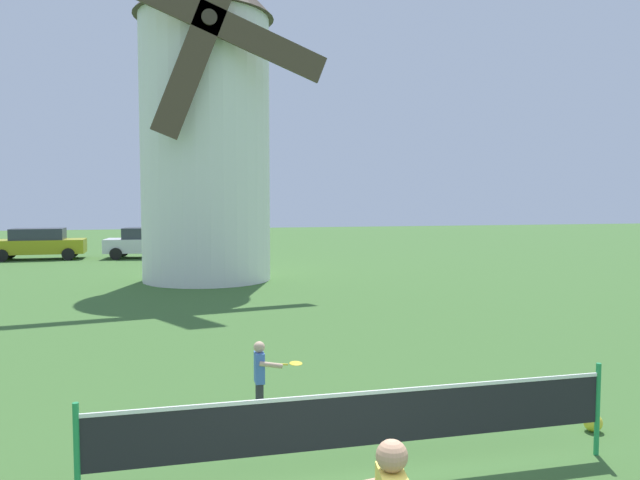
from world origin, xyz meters
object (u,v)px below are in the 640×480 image
object	(u,v)px
player_far	(262,374)
parked_car_mustard	(38,243)
tennis_net	(365,419)
stray_ball	(593,422)
parked_car_silver	(148,242)
windmill	(205,111)

from	to	relation	value
player_far	parked_car_mustard	size ratio (longest dim) A/B	0.24
tennis_net	parked_car_mustard	world-z (taller)	parked_car_mustard
stray_ball	parked_car_silver	size ratio (longest dim) A/B	0.06
player_far	parked_car_silver	bearing A→B (deg)	95.67
windmill	parked_car_silver	distance (m)	11.12
player_far	windmill	bearing A→B (deg)	89.59
parked_car_silver	windmill	bearing A→B (deg)	-75.08
tennis_net	parked_car_silver	size ratio (longest dim) A/B	1.34
tennis_net	parked_car_silver	bearing A→B (deg)	96.88
tennis_net	parked_car_silver	xyz separation A→B (m)	(-3.17, 26.26, 0.12)
windmill	stray_ball	bearing A→B (deg)	-76.19
parked_car_silver	stray_ball	bearing A→B (deg)	-75.78
stray_ball	player_far	bearing A→B (deg)	158.85
parked_car_mustard	parked_car_silver	xyz separation A→B (m)	(5.30, -0.54, -0.00)
windmill	tennis_net	xyz separation A→B (m)	(0.68, -16.91, -5.60)
tennis_net	player_far	distance (m)	2.36
windmill	stray_ball	world-z (taller)	windmill
stray_ball	parked_car_mustard	world-z (taller)	parked_car_mustard
windmill	parked_car_mustard	size ratio (longest dim) A/B	2.87
windmill	stray_ball	size ratio (longest dim) A/B	53.55
parked_car_mustard	parked_car_silver	world-z (taller)	same
windmill	stray_ball	xyz separation A→B (m)	(4.00, -16.28, -6.16)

